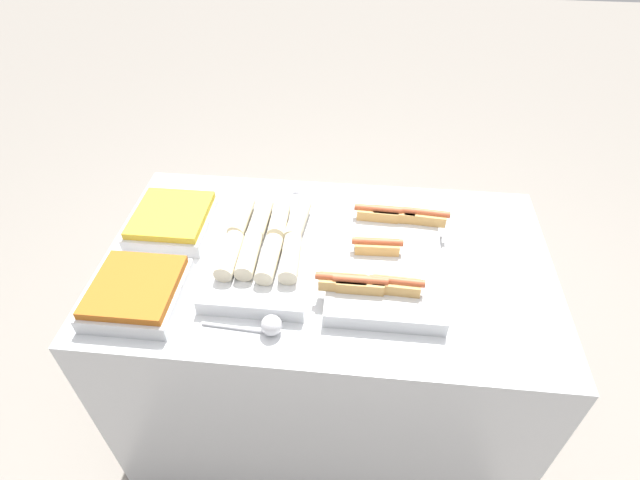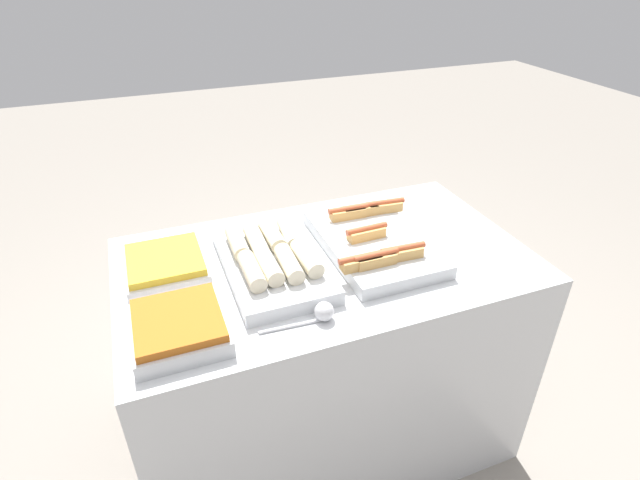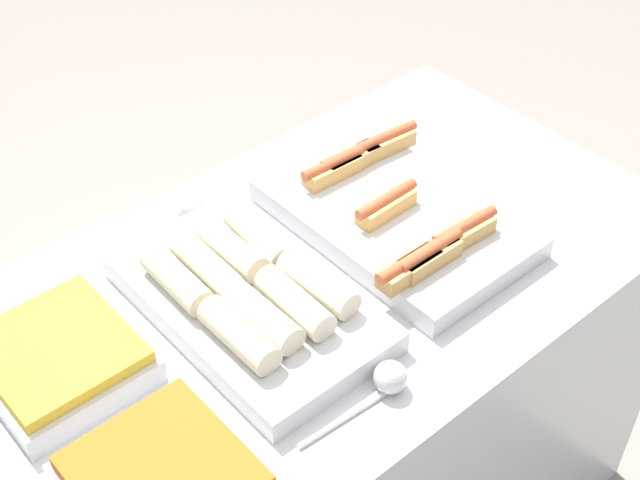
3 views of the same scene
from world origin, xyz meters
TOP-DOWN VIEW (x-y plane):
  - counter at (0.00, 0.00)m, footprint 1.41×0.82m
  - tray_hotdogs at (0.18, 0.00)m, footprint 0.40×0.54m
  - tray_wraps at (-0.19, 0.00)m, footprint 0.31×0.52m
  - tray_side_back at (-0.53, 0.10)m, footprint 0.25×0.27m
  - serving_spoon_near at (-0.13, -0.30)m, footprint 0.23×0.06m
  - serving_spoon_far at (-0.13, 0.30)m, footprint 0.23×0.06m

SIDE VIEW (x-z plane):
  - counter at x=0.00m, z-range 0.00..0.91m
  - serving_spoon_far at x=-0.13m, z-range 0.91..0.97m
  - serving_spoon_near at x=-0.13m, z-range 0.91..0.97m
  - tray_hotdogs at x=0.18m, z-range 0.90..1.00m
  - tray_side_back at x=-0.53m, z-range 0.91..0.99m
  - tray_wraps at x=-0.19m, z-range 0.90..1.01m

